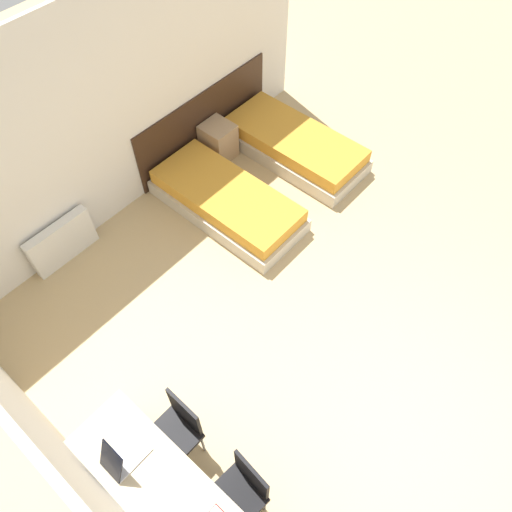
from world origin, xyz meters
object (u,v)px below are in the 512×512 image
(chair_near_notebook, at_px, (240,491))
(laptop, at_px, (121,458))
(bed_near_window, at_px, (227,201))
(nightstand, at_px, (218,141))
(bed_near_door, at_px, (295,145))
(chair_near_laptop, at_px, (176,429))

(chair_near_notebook, xyz_separation_m, laptop, (-0.47, 0.83, 0.28))
(bed_near_window, height_order, nightstand, nightstand)
(bed_near_door, distance_m, chair_near_laptop, 4.15)
(chair_near_laptop, bearing_deg, nightstand, 39.90)
(nightstand, height_order, laptop, laptop)
(chair_near_laptop, bearing_deg, laptop, 171.77)
(bed_near_window, relative_size, chair_near_laptop, 2.19)
(bed_near_door, relative_size, laptop, 5.66)
(bed_near_window, distance_m, bed_near_door, 1.36)
(bed_near_door, bearing_deg, nightstand, 130.65)
(chair_near_laptop, height_order, laptop, laptop)
(laptop, bearing_deg, chair_near_laptop, -9.36)
(bed_near_window, bearing_deg, chair_near_laptop, -145.15)
(bed_near_window, distance_m, chair_near_laptop, 2.96)
(chair_near_laptop, xyz_separation_m, chair_near_notebook, (-0.00, -0.75, 0.00))
(bed_near_door, relative_size, chair_near_notebook, 2.19)
(laptop, bearing_deg, chair_near_notebook, -60.34)
(bed_near_window, bearing_deg, chair_near_notebook, -134.83)
(chair_near_notebook, bearing_deg, nightstand, 51.75)
(nightstand, relative_size, chair_near_laptop, 0.56)
(bed_near_window, relative_size, laptop, 5.66)
(bed_near_window, bearing_deg, nightstand, 49.35)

